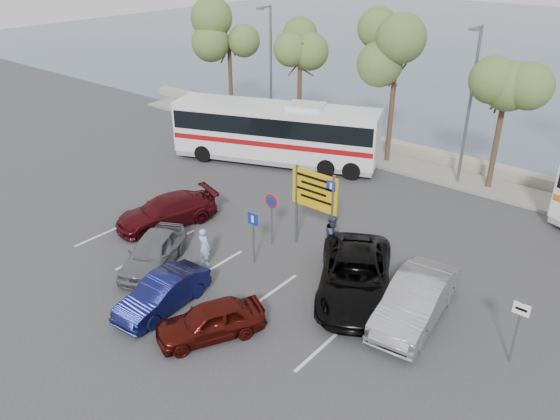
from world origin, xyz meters
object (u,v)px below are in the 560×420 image
Objects in this scene: direction_sign at (314,197)px; street_lamp_left at (270,65)px; street_lamp_right at (470,100)px; suv_black at (355,276)px; coach_bus_left at (276,135)px; pedestrian_near at (204,247)px; car_maroon at (166,211)px; car_silver_b at (415,301)px; car_red at (210,321)px; car_blue at (162,293)px; pedestrian_far at (333,236)px; car_silver_a at (153,252)px.

street_lamp_left is at bearing 136.83° from direction_sign.
street_lamp_right reaches higher than suv_black.
direction_sign is 10.04m from coach_bus_left.
street_lamp_right is at bearing -108.45° from pedestrian_near.
car_maroon is 12.02m from car_silver_b.
car_red is at bearing -145.61° from suv_black.
street_lamp_left is 15.24m from direction_sign.
coach_bus_left is 15.69m from car_red.
coach_bus_left is 15.48m from car_silver_b.
car_silver_b is (3.52, -12.02, -3.81)m from street_lamp_right.
street_lamp_left reaches higher than pedestrian_near.
street_lamp_left is 1.67× the size of car_silver_b.
street_lamp_left is at bearing 113.52° from car_blue.
car_maroon reaches higher than car_blue.
car_red is 5.55m from suv_black.
direction_sign is 1.96× the size of pedestrian_far.
car_blue is at bearing -152.09° from car_red.
pedestrian_far is (3.60, 3.80, 0.12)m from pedestrian_near.
car_red is 6.93m from car_silver_b.
suv_black is at bearing -136.10° from pedestrian_far.
car_blue is 8.77m from car_silver_b.
car_silver_b is (16.52, -12.02, -3.81)m from street_lamp_left.
car_silver_b is at bearing -36.04° from street_lamp_left.
suv_black is 1.18× the size of car_silver_b.
suv_black reaches higher than car_red.
coach_bus_left is at bearing 149.58° from car_red.
car_silver_a is at bearing -128.49° from direction_sign.
street_lamp_right is at bearing 41.07° from car_silver_a.
street_lamp_left is 2.13× the size of car_blue.
car_red is at bearing -55.45° from street_lamp_left.
car_silver_b is (9.60, 3.44, 0.11)m from car_silver_a.
street_lamp_left is 13.00m from street_lamp_right.
pedestrian_near reaches higher than car_silver_a.
pedestrian_far is (8.43, -6.54, -0.77)m from coach_bus_left.
coach_bus_left is 9.17m from car_maroon.
car_silver_b is at bearing -29.97° from suv_black.
pedestrian_far is at bearing 63.78° from car_blue.
pedestrian_near is (-1.00, 2.98, 0.18)m from car_blue.
car_silver_b is at bearing 29.60° from car_blue.
suv_black reaches higher than car_blue.
pedestrian_far is (11.93, -10.24, -3.68)m from street_lamp_left.
pedestrian_far is at bearing 36.19° from car_maroon.
direction_sign is 0.90× the size of car_silver_a.
street_lamp_left is at bearing -59.35° from pedestrian_near.
direction_sign is 0.77× the size of car_maroon.
car_maroon is (-4.80, 4.26, 0.06)m from car_blue.
suv_black is (2.40, 5.00, 0.17)m from car_red.
pedestrian_near reaches higher than suv_black.
car_blue is at bearing 151.97° from pedestrian_far.
car_maroon is at bearing 101.77° from pedestrian_far.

